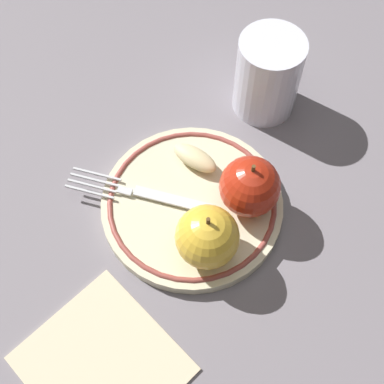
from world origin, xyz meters
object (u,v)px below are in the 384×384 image
at_px(plate, 192,204).
at_px(napkin_folded, 102,363).
at_px(apple_slice_front, 195,158).
at_px(apple_red_whole, 250,187).
at_px(apple_second_whole, 207,237).
at_px(fork, 143,195).
at_px(drinking_glass, 268,76).

bearing_deg(plate, napkin_folded, 106.67).
height_order(apple_slice_front, napkin_folded, apple_slice_front).
bearing_deg(apple_slice_front, apple_red_whole, 173.23).
distance_m(plate, apple_slice_front, 0.05).
bearing_deg(apple_second_whole, napkin_folded, 91.48).
bearing_deg(napkin_folded, apple_second_whole, -88.52).
xyz_separation_m(fork, drinking_glass, (-0.00, -0.20, 0.03)).
bearing_deg(napkin_folded, fork, -56.86).
relative_size(drinking_glass, napkin_folded, 0.73).
xyz_separation_m(apple_slice_front, napkin_folded, (-0.09, 0.22, -0.02)).
distance_m(apple_red_whole, fork, 0.12).
distance_m(apple_red_whole, apple_second_whole, 0.07).
distance_m(apple_slice_front, fork, 0.07).
height_order(apple_second_whole, napkin_folded, apple_second_whole).
height_order(apple_slice_front, fork, apple_slice_front).
distance_m(fork, drinking_glass, 0.21).
bearing_deg(apple_second_whole, apple_red_whole, -84.52).
xyz_separation_m(apple_red_whole, apple_slice_front, (0.08, 0.00, -0.02)).
bearing_deg(apple_red_whole, apple_second_whole, 95.48).
height_order(plate, apple_red_whole, apple_red_whole).
bearing_deg(apple_red_whole, napkin_folded, 92.78).
height_order(apple_red_whole, fork, apple_red_whole).
bearing_deg(apple_slice_front, plate, 120.78).
xyz_separation_m(apple_slice_front, fork, (0.01, 0.07, -0.01)).
relative_size(apple_red_whole, napkin_folded, 0.52).
relative_size(plate, napkin_folded, 1.42).
relative_size(apple_second_whole, fork, 0.47).
bearing_deg(plate, apple_slice_front, -50.20).
xyz_separation_m(plate, napkin_folded, (-0.06, 0.18, -0.01)).
distance_m(plate, apple_second_whole, 0.07).
bearing_deg(drinking_glass, apple_slice_front, 92.97).
xyz_separation_m(apple_red_whole, apple_second_whole, (-0.01, 0.07, 0.00)).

